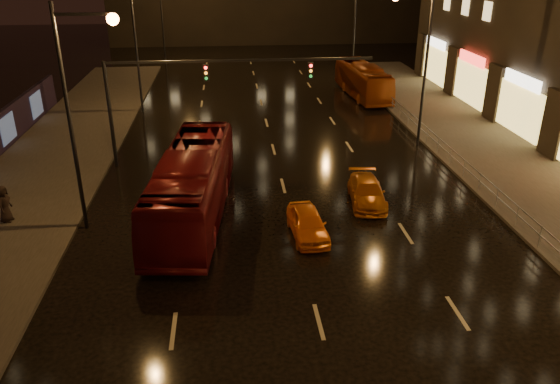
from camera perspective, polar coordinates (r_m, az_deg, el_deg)
The scene contains 10 objects.
ground at distance 33.57m, azimuth -0.38°, elevation 3.35°, with size 140.00×140.00×0.00m, color black.
sidewalk_left at distance 30.69m, azimuth -25.41°, elevation -1.00°, with size 7.00×70.00×0.15m, color #38332D.
sidewalk_right at distance 33.12m, azimuth 24.44°, elevation 0.95°, with size 7.00×70.00×0.15m, color #38332D.
traffic_signal at distance 32.15m, azimuth -9.59°, elevation 10.91°, with size 15.31×0.32×6.20m.
railing_right at distance 33.88m, azimuth 17.43°, elevation 4.03°, with size 0.05×56.00×1.00m.
bus_red at distance 26.19m, azimuth -9.12°, elevation 0.80°, with size 2.78×11.88×3.31m, color #5D0D12.
bus_curb at distance 49.13m, azimuth 8.64°, elevation 11.47°, with size 2.37×10.11×2.82m, color #8A360D.
taxi_near at distance 24.47m, azimuth 2.90°, elevation -3.28°, with size 1.49×3.71×1.26m, color orange.
taxi_far at distance 27.98m, azimuth 9.06°, elevation -0.00°, with size 1.68×4.13×1.20m, color #C26212.
pedestrian_c at distance 28.38m, azimuth -26.88°, elevation -1.10°, with size 0.88×0.57×1.79m, color black.
Camera 1 is at (-2.87, -11.28, 11.83)m, focal length 35.00 mm.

